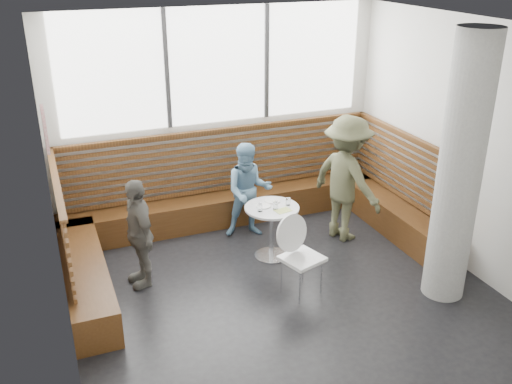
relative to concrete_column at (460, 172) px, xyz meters
name	(u,v)px	position (x,y,z in m)	size (l,w,h in m)	color
room	(289,175)	(-1.85, 0.60, 0.00)	(5.00, 5.00, 3.20)	silver
booth	(236,210)	(-1.85, 2.37, -1.19)	(5.00, 2.50, 1.44)	#422710
concrete_column	(460,172)	(0.00, 0.00, 0.00)	(0.50, 0.50, 3.20)	gray
wall_art	(45,130)	(-4.31, 1.00, 0.70)	(0.50, 0.50, 0.03)	white
cafe_table	(272,221)	(-1.63, 1.58, -1.06)	(0.73, 0.73, 0.75)	silver
cafe_chair	(300,248)	(-1.64, 0.70, -1.02)	(0.47, 0.46, 0.99)	white
adult_man	(346,179)	(-0.41, 1.74, -0.68)	(1.19, 0.68, 1.83)	brown
child_back	(249,191)	(-1.68, 2.31, -0.89)	(0.69, 0.54, 1.42)	#6894B4
child_left	(139,233)	(-3.41, 1.59, -0.89)	(0.83, 0.34, 1.41)	#605E57
plate_near	(263,206)	(-1.73, 1.64, -0.84)	(0.20, 0.20, 0.01)	white
plate_far	(272,201)	(-1.55, 1.76, -0.84)	(0.22, 0.22, 0.02)	white
glass_left	(260,208)	(-1.83, 1.52, -0.80)	(0.07, 0.07, 0.10)	white
glass_mid	(276,205)	(-1.61, 1.51, -0.79)	(0.07, 0.07, 0.11)	white
glass_right	(288,201)	(-1.40, 1.57, -0.80)	(0.06, 0.06, 0.10)	white
menu_card	(283,210)	(-1.54, 1.43, -0.84)	(0.21, 0.15, 0.00)	#A5C64C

